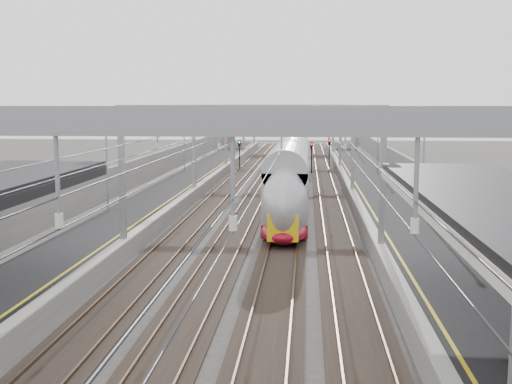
# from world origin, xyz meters

# --- Properties ---
(platform_left) EXTENTS (4.00, 120.00, 1.00)m
(platform_left) POSITION_xyz_m (-8.00, 45.00, 0.50)
(platform_left) COLOR black
(platform_left) RESTS_ON ground
(platform_right) EXTENTS (4.00, 120.00, 1.00)m
(platform_right) POSITION_xyz_m (8.00, 45.00, 0.50)
(platform_right) COLOR black
(platform_right) RESTS_ON ground
(tracks) EXTENTS (11.40, 140.00, 0.20)m
(tracks) POSITION_xyz_m (0.00, 45.00, 0.05)
(tracks) COLOR black
(tracks) RESTS_ON ground
(overhead_line) EXTENTS (13.00, 140.00, 6.60)m
(overhead_line) POSITION_xyz_m (0.00, 51.62, 6.14)
(overhead_line) COLOR gray
(overhead_line) RESTS_ON platform_left
(overbridge) EXTENTS (22.00, 2.20, 6.90)m
(overbridge) POSITION_xyz_m (0.00, 100.00, 5.31)
(overbridge) COLOR slate
(overbridge) RESTS_ON ground
(wall_left) EXTENTS (0.30, 120.00, 3.20)m
(wall_left) POSITION_xyz_m (-11.20, 45.00, 1.60)
(wall_left) COLOR slate
(wall_left) RESTS_ON ground
(wall_right) EXTENTS (0.30, 120.00, 3.20)m
(wall_right) POSITION_xyz_m (11.20, 45.00, 1.60)
(wall_right) COLOR slate
(wall_right) RESTS_ON ground
(train) EXTENTS (2.60, 47.40, 4.12)m
(train) POSITION_xyz_m (1.50, 46.19, 2.03)
(train) COLOR maroon
(train) RESTS_ON ground
(signal_green) EXTENTS (0.32, 0.32, 3.48)m
(signal_green) POSITION_xyz_m (-5.20, 66.11, 2.42)
(signal_green) COLOR black
(signal_green) RESTS_ON ground
(signal_red_near) EXTENTS (0.32, 0.32, 3.48)m
(signal_red_near) POSITION_xyz_m (3.20, 63.12, 2.42)
(signal_red_near) COLOR black
(signal_red_near) RESTS_ON ground
(signal_red_far) EXTENTS (0.32, 0.32, 3.48)m
(signal_red_far) POSITION_xyz_m (5.40, 70.06, 2.42)
(signal_red_far) COLOR black
(signal_red_far) RESTS_ON ground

